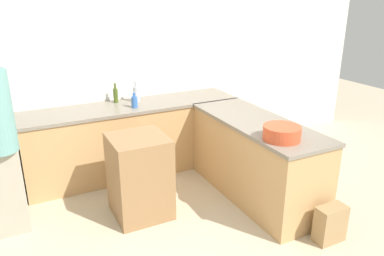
{
  "coord_description": "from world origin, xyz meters",
  "views": [
    {
      "loc": [
        -1.38,
        -2.53,
        2.27
      ],
      "look_at": [
        0.23,
        0.67,
        0.97
      ],
      "focal_mm": 35.0,
      "sensor_mm": 36.0,
      "label": 1
    }
  ],
  "objects_px": {
    "island_table": "(140,176)",
    "paper_bag": "(330,224)",
    "olive_oil_bottle": "(116,95)",
    "water_bottle_blue": "(134,102)",
    "mixing_bowl": "(282,133)",
    "vinegar_bottle_clear": "(136,93)"
  },
  "relations": [
    {
      "from": "island_table",
      "to": "paper_bag",
      "type": "relative_size",
      "value": 2.41
    },
    {
      "from": "olive_oil_bottle",
      "to": "paper_bag",
      "type": "xyz_separation_m",
      "value": [
        1.33,
        -2.49,
        -0.84
      ]
    },
    {
      "from": "water_bottle_blue",
      "to": "mixing_bowl",
      "type": "bearing_deg",
      "value": -61.05
    },
    {
      "from": "mixing_bowl",
      "to": "paper_bag",
      "type": "height_order",
      "value": "mixing_bowl"
    },
    {
      "from": "island_table",
      "to": "water_bottle_blue",
      "type": "xyz_separation_m",
      "value": [
        0.27,
        0.9,
        0.56
      ]
    },
    {
      "from": "water_bottle_blue",
      "to": "paper_bag",
      "type": "bearing_deg",
      "value": -61.32
    },
    {
      "from": "water_bottle_blue",
      "to": "vinegar_bottle_clear",
      "type": "bearing_deg",
      "value": 65.64
    },
    {
      "from": "paper_bag",
      "to": "vinegar_bottle_clear",
      "type": "bearing_deg",
      "value": 114.11
    },
    {
      "from": "island_table",
      "to": "vinegar_bottle_clear",
      "type": "relative_size",
      "value": 3.21
    },
    {
      "from": "paper_bag",
      "to": "water_bottle_blue",
      "type": "bearing_deg",
      "value": 118.68
    },
    {
      "from": "mixing_bowl",
      "to": "vinegar_bottle_clear",
      "type": "distance_m",
      "value": 2.08
    },
    {
      "from": "island_table",
      "to": "water_bottle_blue",
      "type": "bearing_deg",
      "value": 73.09
    },
    {
      "from": "island_table",
      "to": "vinegar_bottle_clear",
      "type": "height_order",
      "value": "vinegar_bottle_clear"
    },
    {
      "from": "vinegar_bottle_clear",
      "to": "paper_bag",
      "type": "bearing_deg",
      "value": -65.89
    },
    {
      "from": "island_table",
      "to": "water_bottle_blue",
      "type": "height_order",
      "value": "water_bottle_blue"
    },
    {
      "from": "vinegar_bottle_clear",
      "to": "olive_oil_bottle",
      "type": "bearing_deg",
      "value": 161.84
    },
    {
      "from": "vinegar_bottle_clear",
      "to": "island_table",
      "type": "bearing_deg",
      "value": -108.54
    },
    {
      "from": "water_bottle_blue",
      "to": "paper_bag",
      "type": "height_order",
      "value": "water_bottle_blue"
    },
    {
      "from": "water_bottle_blue",
      "to": "olive_oil_bottle",
      "type": "bearing_deg",
      "value": 114.0
    },
    {
      "from": "island_table",
      "to": "mixing_bowl",
      "type": "distance_m",
      "value": 1.53
    },
    {
      "from": "paper_bag",
      "to": "olive_oil_bottle",
      "type": "bearing_deg",
      "value": 118.09
    },
    {
      "from": "olive_oil_bottle",
      "to": "vinegar_bottle_clear",
      "type": "bearing_deg",
      "value": -18.16
    }
  ]
}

